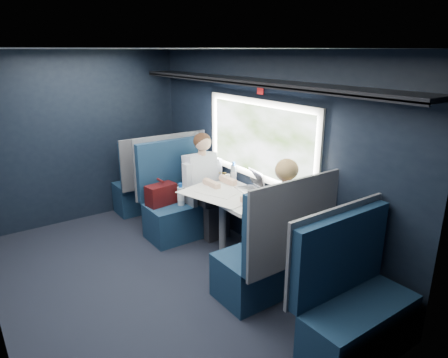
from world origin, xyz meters
TOP-DOWN VIEW (x-y plane):
  - ground at (0.00, 0.00)m, footprint 2.80×4.20m
  - room_shell at (0.02, 0.00)m, footprint 3.00×4.40m
  - table at (1.03, 0.00)m, footprint 0.62×1.00m
  - seat_bay_near at (0.83, 0.87)m, footprint 1.04×0.62m
  - seat_bay_far at (0.85, -0.87)m, footprint 1.04×0.62m
  - seat_row_front at (0.85, 1.80)m, footprint 1.04×0.51m
  - seat_row_back at (0.85, -1.80)m, footprint 1.04×0.51m
  - man at (1.10, 0.70)m, footprint 0.53×0.56m
  - woman at (1.10, -0.71)m, footprint 0.53×0.56m
  - papers at (0.92, 0.12)m, footprint 0.78×0.95m
  - laptop at (1.31, 0.00)m, footprint 0.28×0.34m
  - bottle_small at (1.33, 0.40)m, footprint 0.07×0.07m
  - cup at (1.27, 0.44)m, footprint 0.06×0.06m

SIDE VIEW (x-z plane):
  - ground at x=0.00m, z-range -0.01..0.00m
  - seat_row_front at x=0.85m, z-range -0.17..0.99m
  - seat_row_back at x=0.85m, z-range -0.17..0.99m
  - seat_bay_far at x=0.85m, z-range -0.22..1.04m
  - seat_bay_near at x=0.83m, z-range -0.21..1.05m
  - table at x=1.03m, z-range 0.29..1.03m
  - man at x=1.10m, z-range 0.06..1.38m
  - woman at x=1.10m, z-range 0.07..1.39m
  - papers at x=0.92m, z-range 0.74..0.75m
  - cup at x=1.27m, z-range 0.74..0.82m
  - laptop at x=1.31m, z-range 0.69..0.92m
  - bottle_small at x=1.33m, z-range 0.73..0.97m
  - room_shell at x=0.02m, z-range 0.28..2.68m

